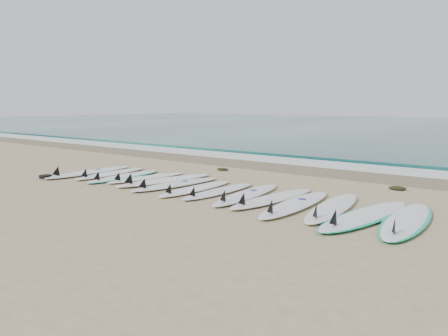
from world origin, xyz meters
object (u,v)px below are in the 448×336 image
Objects in this scene: surfboard_7 at (218,191)px; leash_coil at (46,176)px; surfboard_0 at (88,172)px; surfboard_13 at (406,220)px.

surfboard_7 is 4.91m from leash_coil.
surfboard_0 reaches higher than surfboard_7.
surfboard_13 is at bearing -1.17° from surfboard_0.
leash_coil is (-0.27, -1.08, -0.01)m from surfboard_0.
surfboard_0 is 4.48m from surfboard_7.
surfboard_13 reaches higher than surfboard_7.
leash_coil is (-8.64, -1.28, -0.00)m from surfboard_13.
surfboard_0 is 6.12× the size of leash_coil.
surfboard_0 reaches higher than surfboard_13.
surfboard_13 reaches higher than leash_coil.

